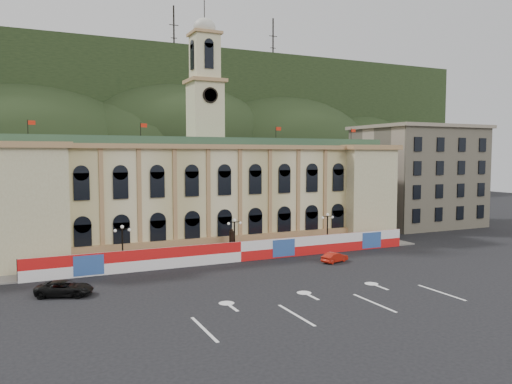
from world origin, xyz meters
name	(u,v)px	position (x,y,z in m)	size (l,w,h in m)	color
ground	(301,291)	(0.00, 0.00, 0.00)	(260.00, 260.00, 0.00)	black
lane_markings	(330,306)	(0.00, -5.00, 0.00)	(26.00, 10.00, 0.02)	white
hill_ridge	(107,135)	(0.03, 121.99, 19.48)	(230.00, 80.00, 64.00)	black
city_hall	(207,192)	(0.00, 27.63, 7.85)	(56.20, 17.60, 37.10)	beige
side_building_right	(417,176)	(43.00, 30.93, 9.33)	(21.00, 17.00, 18.60)	#BAAD8F
hoarding_fence	(241,251)	(0.06, 15.07, 1.25)	(50.00, 0.44, 2.50)	red
pavement	(232,257)	(0.00, 17.75, 0.08)	(56.00, 5.50, 0.16)	slate
statue	(232,248)	(0.00, 18.00, 1.19)	(1.40, 1.40, 3.72)	#595651
lamp_left	(122,243)	(-14.00, 17.00, 3.07)	(1.96, 0.44, 5.15)	black
lamp_center	(234,235)	(0.00, 17.00, 3.07)	(1.96, 0.44, 5.15)	black
lamp_right	(327,228)	(14.00, 17.00, 3.07)	(1.96, 0.44, 5.15)	black
red_sedan	(335,257)	(10.37, 9.74, 0.62)	(4.00, 2.37, 1.25)	#A9170C
black_suv	(65,288)	(-20.94, 8.05, 0.72)	(5.72, 4.10, 1.45)	black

